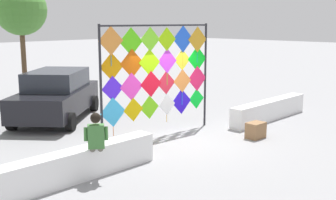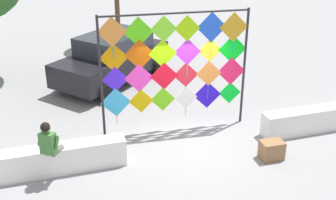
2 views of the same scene
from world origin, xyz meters
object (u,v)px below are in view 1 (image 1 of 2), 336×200
at_px(kite_display_rack, 158,70).
at_px(seated_vendor, 96,140).
at_px(parked_car, 56,95).
at_px(cardboard_box_large, 256,130).
at_px(tree_palm_like, 22,9).

height_order(kite_display_rack, seated_vendor, kite_display_rack).
bearing_deg(parked_car, kite_display_rack, -76.41).
bearing_deg(cardboard_box_large, tree_palm_like, 99.01).
relative_size(kite_display_rack, seated_vendor, 2.67).
relative_size(kite_display_rack, tree_palm_like, 0.81).
bearing_deg(kite_display_rack, tree_palm_like, 89.12).
bearing_deg(cardboard_box_large, seated_vendor, 172.40).
relative_size(kite_display_rack, parked_car, 0.88).
bearing_deg(tree_palm_like, parked_car, -104.45).
xyz_separation_m(cardboard_box_large, tree_palm_like, (-1.72, 10.88, 3.74)).
distance_m(seated_vendor, tree_palm_like, 11.21).
bearing_deg(parked_car, seated_vendor, -113.13).
xyz_separation_m(seated_vendor, cardboard_box_large, (5.32, -0.71, -0.67)).
height_order(seated_vendor, cardboard_box_large, seated_vendor).
bearing_deg(seated_vendor, cardboard_box_large, -7.60).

